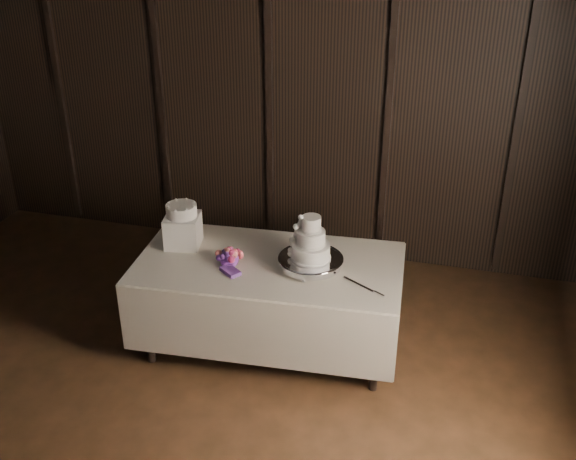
# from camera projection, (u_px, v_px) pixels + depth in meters

# --- Properties ---
(room) EXTENTS (6.08, 7.08, 3.08)m
(room) POSITION_uv_depth(u_px,v_px,m) (61.00, 300.00, 3.22)
(room) COLOR black
(room) RESTS_ON ground
(display_table) EXTENTS (2.06, 1.18, 0.76)m
(display_table) POSITION_uv_depth(u_px,v_px,m) (269.00, 301.00, 5.19)
(display_table) COLOR #F0E4CF
(display_table) RESTS_ON ground
(cake_stand) EXTENTS (0.61, 0.61, 0.09)m
(cake_stand) POSITION_uv_depth(u_px,v_px,m) (311.00, 263.00, 4.93)
(cake_stand) COLOR silver
(cake_stand) RESTS_ON display_table
(wedding_cake) EXTENTS (0.31, 0.28, 0.33)m
(wedding_cake) POSITION_uv_depth(u_px,v_px,m) (307.00, 242.00, 4.84)
(wedding_cake) COLOR white
(wedding_cake) RESTS_ON cake_stand
(bouquet) EXTENTS (0.43, 0.45, 0.17)m
(bouquet) POSITION_uv_depth(u_px,v_px,m) (229.00, 257.00, 4.98)
(bouquet) COLOR #C04049
(bouquet) RESTS_ON display_table
(box_pedestal) EXTENTS (0.31, 0.31, 0.25)m
(box_pedestal) POSITION_uv_depth(u_px,v_px,m) (183.00, 230.00, 5.22)
(box_pedestal) COLOR white
(box_pedestal) RESTS_ON display_table
(small_cake) EXTENTS (0.27, 0.27, 0.09)m
(small_cake) POSITION_uv_depth(u_px,v_px,m) (181.00, 210.00, 5.14)
(small_cake) COLOR white
(small_cake) RESTS_ON box_pedestal
(cake_knife) EXTENTS (0.33, 0.21, 0.01)m
(cake_knife) POSITION_uv_depth(u_px,v_px,m) (359.00, 284.00, 4.74)
(cake_knife) COLOR silver
(cake_knife) RESTS_ON display_table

